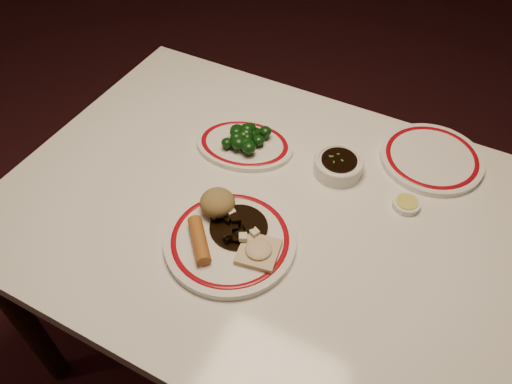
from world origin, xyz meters
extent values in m
plane|color=black|center=(0.00, 0.00, 0.00)|extent=(7.00, 7.00, 0.00)
cube|color=white|center=(0.00, 0.00, 0.73)|extent=(1.20, 0.90, 0.04)
cylinder|color=black|center=(-0.54, -0.39, 0.35)|extent=(0.06, 0.06, 0.71)
cylinder|color=black|center=(-0.54, 0.39, 0.35)|extent=(0.06, 0.06, 0.71)
cylinder|color=black|center=(0.54, 0.39, 0.35)|extent=(0.06, 0.06, 0.71)
cylinder|color=white|center=(-0.01, -0.13, 0.76)|extent=(0.29, 0.29, 0.02)
torus|color=maroon|center=(-0.01, -0.13, 0.77)|extent=(0.25, 0.25, 0.00)
ellipsoid|color=olive|center=(-0.07, -0.08, 0.80)|extent=(0.08, 0.08, 0.06)
cylinder|color=#AB632A|center=(-0.06, -0.18, 0.78)|extent=(0.10, 0.11, 0.03)
cube|color=#CEB691|center=(0.07, -0.14, 0.77)|extent=(0.10, 0.10, 0.01)
ellipsoid|color=#CEB691|center=(0.07, -0.14, 0.78)|extent=(0.06, 0.06, 0.02)
cylinder|color=black|center=(0.00, -0.10, 0.77)|extent=(0.13, 0.13, 0.00)
cube|color=black|center=(0.01, -0.13, 0.78)|extent=(0.02, 0.02, 0.01)
cube|color=black|center=(0.02, -0.10, 0.79)|extent=(0.03, 0.03, 0.02)
cube|color=black|center=(-0.01, -0.14, 0.79)|extent=(0.03, 0.03, 0.02)
cube|color=black|center=(-0.01, -0.09, 0.79)|extent=(0.03, 0.03, 0.02)
cube|color=black|center=(-0.03, -0.09, 0.78)|extent=(0.02, 0.02, 0.02)
cube|color=black|center=(-0.01, -0.09, 0.79)|extent=(0.02, 0.02, 0.02)
cube|color=black|center=(0.02, -0.12, 0.78)|extent=(0.02, 0.02, 0.02)
cube|color=black|center=(0.00, -0.14, 0.78)|extent=(0.02, 0.02, 0.02)
cube|color=black|center=(0.01, -0.12, 0.78)|extent=(0.02, 0.02, 0.02)
cube|color=black|center=(0.02, -0.09, 0.78)|extent=(0.02, 0.02, 0.02)
cube|color=black|center=(0.02, -0.12, 0.78)|extent=(0.02, 0.02, 0.02)
cube|color=black|center=(-0.04, -0.08, 0.78)|extent=(0.02, 0.02, 0.02)
cube|color=black|center=(-0.06, -0.10, 0.78)|extent=(0.03, 0.03, 0.02)
cube|color=black|center=(-0.01, -0.11, 0.78)|extent=(0.02, 0.02, 0.02)
cube|color=beige|center=(0.03, -0.13, 0.79)|extent=(0.02, 0.02, 0.01)
cube|color=beige|center=(-0.03, -0.08, 0.79)|extent=(0.02, 0.02, 0.01)
cube|color=beige|center=(-0.04, -0.08, 0.79)|extent=(0.02, 0.02, 0.01)
cube|color=beige|center=(0.04, -0.10, 0.79)|extent=(0.02, 0.02, 0.01)
torus|color=maroon|center=(-0.13, 0.15, 0.77)|extent=(0.26, 0.26, 0.00)
cylinder|color=#23471C|center=(-0.11, 0.17, 0.77)|extent=(0.01, 0.01, 0.01)
ellipsoid|color=black|center=(-0.11, 0.17, 0.79)|extent=(0.03, 0.03, 0.03)
cylinder|color=#23471C|center=(-0.14, 0.16, 0.77)|extent=(0.01, 0.01, 0.01)
ellipsoid|color=black|center=(-0.14, 0.16, 0.79)|extent=(0.04, 0.04, 0.03)
cylinder|color=#23471C|center=(-0.10, 0.12, 0.77)|extent=(0.01, 0.01, 0.02)
ellipsoid|color=black|center=(-0.10, 0.12, 0.79)|extent=(0.04, 0.04, 0.03)
cylinder|color=#23471C|center=(-0.13, 0.12, 0.77)|extent=(0.01, 0.01, 0.01)
ellipsoid|color=black|center=(-0.13, 0.12, 0.79)|extent=(0.04, 0.04, 0.03)
cylinder|color=#23471C|center=(-0.14, 0.17, 0.77)|extent=(0.01, 0.01, 0.01)
ellipsoid|color=black|center=(-0.14, 0.17, 0.79)|extent=(0.03, 0.03, 0.02)
cylinder|color=#23471C|center=(-0.15, 0.16, 0.77)|extent=(0.01, 0.01, 0.01)
ellipsoid|color=black|center=(-0.15, 0.16, 0.79)|extent=(0.04, 0.04, 0.03)
cylinder|color=#23471C|center=(-0.14, 0.16, 0.77)|extent=(0.01, 0.01, 0.01)
ellipsoid|color=black|center=(-0.14, 0.16, 0.79)|extent=(0.03, 0.03, 0.03)
cylinder|color=#23471C|center=(-0.11, 0.18, 0.77)|extent=(0.01, 0.01, 0.01)
ellipsoid|color=black|center=(-0.11, 0.18, 0.78)|extent=(0.03, 0.03, 0.03)
cylinder|color=#23471C|center=(-0.13, 0.15, 0.77)|extent=(0.01, 0.01, 0.02)
ellipsoid|color=black|center=(-0.13, 0.15, 0.79)|extent=(0.04, 0.04, 0.03)
cylinder|color=#23471C|center=(-0.13, 0.16, 0.77)|extent=(0.01, 0.01, 0.01)
ellipsoid|color=black|center=(-0.13, 0.16, 0.78)|extent=(0.03, 0.03, 0.03)
cylinder|color=#23471C|center=(-0.09, 0.16, 0.77)|extent=(0.01, 0.01, 0.01)
ellipsoid|color=black|center=(-0.09, 0.16, 0.79)|extent=(0.03, 0.03, 0.03)
cylinder|color=#23471C|center=(-0.09, 0.19, 0.77)|extent=(0.01, 0.01, 0.02)
ellipsoid|color=black|center=(-0.09, 0.19, 0.79)|extent=(0.03, 0.03, 0.03)
cylinder|color=#23471C|center=(-0.16, 0.11, 0.77)|extent=(0.01, 0.01, 0.01)
ellipsoid|color=black|center=(-0.16, 0.11, 0.79)|extent=(0.03, 0.03, 0.02)
cylinder|color=#23471C|center=(-0.11, 0.13, 0.77)|extent=(0.01, 0.01, 0.01)
ellipsoid|color=black|center=(-0.11, 0.13, 0.79)|extent=(0.04, 0.04, 0.03)
cylinder|color=#23471C|center=(-0.13, 0.16, 0.77)|extent=(0.01, 0.01, 0.01)
ellipsoid|color=black|center=(-0.13, 0.16, 0.79)|extent=(0.04, 0.04, 0.03)
cylinder|color=#23471C|center=(-0.16, 0.11, 0.77)|extent=(0.01, 0.01, 0.01)
ellipsoid|color=black|center=(-0.16, 0.11, 0.79)|extent=(0.03, 0.03, 0.02)
ellipsoid|color=black|center=(-0.14, 0.13, 0.80)|extent=(0.03, 0.03, 0.02)
ellipsoid|color=black|center=(-0.15, 0.15, 0.80)|extent=(0.03, 0.03, 0.03)
ellipsoid|color=black|center=(-0.12, 0.18, 0.80)|extent=(0.03, 0.03, 0.03)
ellipsoid|color=black|center=(-0.12, 0.18, 0.80)|extent=(0.03, 0.03, 0.02)
ellipsoid|color=black|center=(-0.13, 0.17, 0.80)|extent=(0.03, 0.03, 0.03)
ellipsoid|color=black|center=(-0.12, 0.16, 0.80)|extent=(0.03, 0.03, 0.03)
ellipsoid|color=black|center=(-0.12, 0.15, 0.80)|extent=(0.03, 0.03, 0.02)
ellipsoid|color=black|center=(-0.12, 0.15, 0.80)|extent=(0.03, 0.03, 0.03)
cylinder|color=white|center=(0.12, 0.18, 0.77)|extent=(0.12, 0.12, 0.04)
cylinder|color=black|center=(0.12, 0.18, 0.79)|extent=(0.09, 0.09, 0.00)
cylinder|color=white|center=(0.12, 0.19, 0.76)|extent=(0.06, 0.06, 0.02)
cylinder|color=red|center=(0.12, 0.19, 0.77)|extent=(0.05, 0.05, 0.00)
cylinder|color=white|center=(0.30, 0.15, 0.76)|extent=(0.06, 0.06, 0.02)
cylinder|color=#CEC754|center=(0.30, 0.15, 0.77)|extent=(0.05, 0.05, 0.00)
cylinder|color=white|center=(0.31, 0.33, 0.76)|extent=(0.26, 0.26, 0.02)
torus|color=maroon|center=(0.31, 0.33, 0.77)|extent=(0.22, 0.22, 0.00)
camera|label=1|loc=(0.35, -0.68, 1.63)|focal=35.00mm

